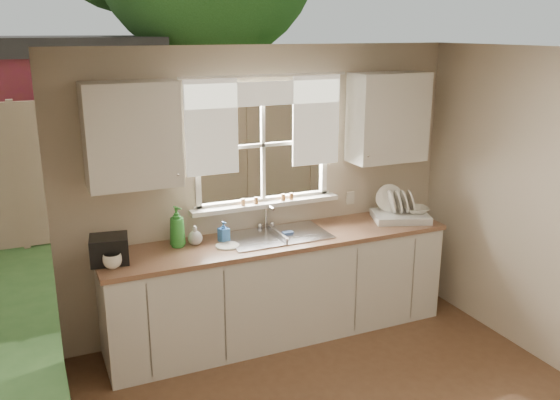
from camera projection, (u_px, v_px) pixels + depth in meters
name	position (u px, v px, depth m)	size (l,w,h in m)	color
room_walls	(400.00, 277.00, 3.43)	(3.62, 4.02, 2.50)	beige
ceiling	(406.00, 53.00, 3.14)	(3.60, 4.00, 0.02)	silver
window	(264.00, 164.00, 5.18)	(1.38, 0.16, 1.06)	white
curtains	(266.00, 113.00, 5.01)	(1.50, 0.03, 0.81)	white
base_cabinets	(279.00, 288.00, 5.19)	(3.00, 0.62, 0.87)	silver
countertop	(279.00, 240.00, 5.06)	(3.04, 0.65, 0.04)	#875E43
upper_cabinet_left	(132.00, 135.00, 4.47)	(0.70, 0.33, 0.80)	silver
upper_cabinet_right	(388.00, 117.00, 5.37)	(0.70, 0.33, 0.80)	silver
wall_outlet	(350.00, 198.00, 5.62)	(0.08, 0.01, 0.12)	beige
sill_jars	(269.00, 199.00, 5.22)	(0.50, 0.04, 0.06)	brown
sink	(277.00, 244.00, 5.10)	(0.88, 0.52, 0.40)	#B7B7BC
dish_rack	(400.00, 213.00, 5.50)	(0.60, 0.52, 0.31)	silver
bowl	(416.00, 210.00, 5.50)	(0.22, 0.22, 0.06)	white
soap_bottle_a	(177.00, 227.00, 4.80)	(0.13, 0.13, 0.34)	green
soap_bottle_b	(224.00, 232.00, 4.93)	(0.08, 0.08, 0.17)	#3776CE
soap_bottle_c	(195.00, 235.00, 4.88)	(0.12, 0.12, 0.16)	#BFB79D
saucer	(227.00, 246.00, 4.84)	(0.19, 0.19, 0.01)	white
cup	(112.00, 261.00, 4.39)	(0.14, 0.14, 0.11)	white
black_appliance	(109.00, 249.00, 4.49)	(0.28, 0.24, 0.21)	black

